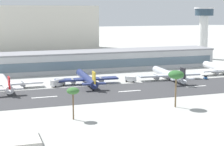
{
  "coord_description": "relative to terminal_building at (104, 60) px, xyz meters",
  "views": [
    {
      "loc": [
        -67.12,
        -174.48,
        40.26
      ],
      "look_at": [
        1.85,
        31.24,
        4.1
      ],
      "focal_mm": 61.37,
      "sensor_mm": 36.0,
      "label": 1
    }
  ],
  "objects": [
    {
      "name": "ground_plane",
      "position": [
        -9.6,
        -70.7,
        -6.46
      ],
      "size": [
        1400.0,
        1400.0,
        0.0
      ],
      "primitive_type": "plane",
      "color": "#A8A8A3"
    },
    {
      "name": "runway_strip",
      "position": [
        -9.6,
        -71.21,
        -6.42
      ],
      "size": [
        800.0,
        37.41,
        0.08
      ],
      "primitive_type": "cube",
      "color": "#38383A",
      "rests_on": "ground_plane"
    },
    {
      "name": "runway_centreline_dash_3",
      "position": [
        -51.46,
        -71.21,
        -6.37
      ],
      "size": [
        12.0,
        1.2,
        0.01
      ],
      "primitive_type": "cube",
      "color": "white",
      "rests_on": "runway_strip"
    },
    {
      "name": "runway_centreline_dash_4",
      "position": [
        -9.17,
        -71.21,
        -6.37
      ],
      "size": [
        12.0,
        1.2,
        0.01
      ],
      "primitive_type": "cube",
      "color": "white",
      "rests_on": "runway_strip"
    },
    {
      "name": "runway_centreline_dash_5",
      "position": [
        28.62,
        -71.21,
        -6.37
      ],
      "size": [
        12.0,
        1.2,
        0.01
      ],
      "primitive_type": "cube",
      "color": "white",
      "rests_on": "runway_strip"
    },
    {
      "name": "terminal_building",
      "position": [
        0.0,
        0.0,
        0.0
      ],
      "size": [
        156.0,
        23.62,
        12.91
      ],
      "color": "#B7BABC",
      "rests_on": "ground_plane"
    },
    {
      "name": "control_tower",
      "position": [
        94.36,
        29.1,
        20.77
      ],
      "size": [
        16.09,
        16.09,
        41.91
      ],
      "color": "silver",
      "rests_on": "ground_plane"
    },
    {
      "name": "distant_hotel_block",
      "position": [
        -24.81,
        147.74,
        15.57
      ],
      "size": [
        122.61,
        26.44,
        44.05
      ],
      "primitive_type": "cube",
      "color": "beige",
      "rests_on": "ground_plane"
    },
    {
      "name": "airliner_red_tail_gate_0",
      "position": [
        -67.41,
        -47.24,
        -3.54
      ],
      "size": [
        38.0,
        43.89,
        9.16
      ],
      "rotation": [
        0.0,
        0.0,
        1.62
      ],
      "color": "white",
      "rests_on": "ground_plane"
    },
    {
      "name": "airliner_gold_tail_gate_1",
      "position": [
        -24.75,
        -47.5,
        -3.38
      ],
      "size": [
        34.71,
        46.23,
        9.64
      ],
      "rotation": [
        0.0,
        0.0,
        1.52
      ],
      "color": "navy",
      "rests_on": "ground_plane"
    },
    {
      "name": "airliner_black_tail_gate_2",
      "position": [
        23.78,
        -49.99,
        -3.41
      ],
      "size": [
        37.28,
        45.82,
        9.56
      ],
      "rotation": [
        0.0,
        0.0,
        1.52
      ],
      "color": "silver",
      "rests_on": "ground_plane"
    },
    {
      "name": "service_box_truck_0",
      "position": [
        0.19,
        -48.7,
        -4.67
      ],
      "size": [
        5.95,
        5.93,
        3.25
      ],
      "rotation": [
        0.0,
        0.0,
        2.36
      ],
      "color": "white",
      "rests_on": "ground_plane"
    },
    {
      "name": "service_baggage_tug_1",
      "position": [
        44.91,
        -54.24,
        -5.41
      ],
      "size": [
        2.7,
        3.55,
        2.2
      ],
      "rotation": [
        0.0,
        0.0,
        1.24
      ],
      "color": "#23569E",
      "rests_on": "ground_plane"
    },
    {
      "name": "service_fuel_truck_2",
      "position": [
        -40.81,
        -47.77,
        -4.43
      ],
      "size": [
        8.52,
        6.87,
        3.95
      ],
      "rotation": [
        0.0,
        0.0,
        3.73
      ],
      "color": "white",
      "rests_on": "ground_plane"
    },
    {
      "name": "palm_tree_0",
      "position": [
        -2.37,
        -106.53,
        6.97
      ],
      "size": [
        6.6,
        6.6,
        15.51
      ],
      "color": "brown",
      "rests_on": "ground_plane"
    },
    {
      "name": "palm_tree_2",
      "position": [
        -46.76,
        -110.84,
        4.07
      ],
      "size": [
        4.66,
        4.66,
        12.1
      ],
      "color": "brown",
      "rests_on": "ground_plane"
    }
  ]
}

